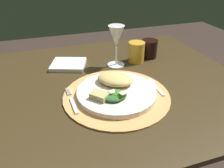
# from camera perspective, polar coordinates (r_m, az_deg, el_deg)

# --- Properties ---
(dining_table) EXTENTS (1.15, 0.86, 0.76)m
(dining_table) POSITION_cam_1_polar(r_m,az_deg,el_deg) (0.93, -4.25, -9.64)
(dining_table) COLOR #392C18
(dining_table) RESTS_ON ground
(placemat) EXTENTS (0.37, 0.37, 0.01)m
(placemat) POSITION_cam_1_polar(r_m,az_deg,el_deg) (0.75, 1.18, -2.99)
(placemat) COLOR tan
(placemat) RESTS_ON dining_table
(dinner_plate) EXTENTS (0.27, 0.27, 0.02)m
(dinner_plate) POSITION_cam_1_polar(r_m,az_deg,el_deg) (0.74, 1.19, -2.21)
(dinner_plate) COLOR silver
(dinner_plate) RESTS_ON placemat
(pasta_serving) EXTENTS (0.16, 0.15, 0.03)m
(pasta_serving) POSITION_cam_1_polar(r_m,az_deg,el_deg) (0.77, 0.84, 1.35)
(pasta_serving) COLOR #DFBA6A
(pasta_serving) RESTS_ON dinner_plate
(salad_greens) EXTENTS (0.09, 0.08, 0.03)m
(salad_greens) POSITION_cam_1_polar(r_m,az_deg,el_deg) (0.69, 1.02, -3.02)
(salad_greens) COLOR #33752A
(salad_greens) RESTS_ON dinner_plate
(bread_piece) EXTENTS (0.06, 0.07, 0.02)m
(bread_piece) POSITION_cam_1_polar(r_m,az_deg,el_deg) (0.69, -3.33, -3.15)
(bread_piece) COLOR tan
(bread_piece) RESTS_ON dinner_plate
(fork) EXTENTS (0.02, 0.16, 0.00)m
(fork) POSITION_cam_1_polar(r_m,az_deg,el_deg) (0.72, -10.41, -4.50)
(fork) COLOR silver
(fork) RESTS_ON placemat
(spoon) EXTENTS (0.03, 0.13, 0.01)m
(spoon) POSITION_cam_1_polar(r_m,az_deg,el_deg) (0.82, 10.75, 0.11)
(spoon) COLOR silver
(spoon) RESTS_ON placemat
(napkin) EXTENTS (0.17, 0.16, 0.02)m
(napkin) POSITION_cam_1_polar(r_m,az_deg,el_deg) (0.97, -11.38, 5.05)
(napkin) COLOR white
(napkin) RESTS_ON dining_table
(wine_glass) EXTENTS (0.08, 0.08, 0.18)m
(wine_glass) POSITION_cam_1_polar(r_m,az_deg,el_deg) (0.91, 1.13, 11.91)
(wine_glass) COLOR silver
(wine_glass) RESTS_ON dining_table
(amber_tumbler) EXTENTS (0.07, 0.07, 0.09)m
(amber_tumbler) POSITION_cam_1_polar(r_m,az_deg,el_deg) (0.99, 6.43, 8.37)
(amber_tumbler) COLOR gold
(amber_tumbler) RESTS_ON dining_table
(dark_tumbler) EXTENTS (0.08, 0.08, 0.08)m
(dark_tumbler) POSITION_cam_1_polar(r_m,az_deg,el_deg) (1.04, 9.73, 9.15)
(dark_tumbler) COLOR black
(dark_tumbler) RESTS_ON dining_table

